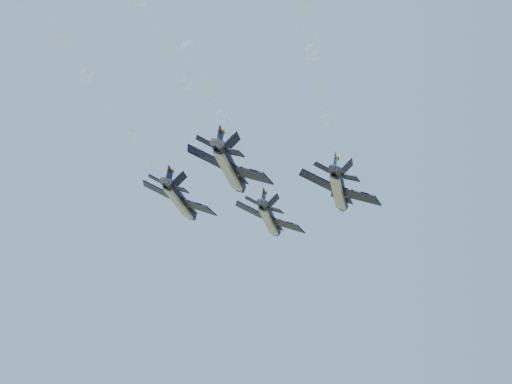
{
  "coord_description": "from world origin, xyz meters",
  "views": [
    {
      "loc": [
        -1.03,
        -92.72,
        69.94
      ],
      "look_at": [
        -0.89,
        2.26,
        100.02
      ],
      "focal_mm": 50.0,
      "sensor_mm": 36.0,
      "label": 1
    }
  ],
  "objects_px": {
    "jet_left": "(181,201)",
    "jet_right": "(340,191)",
    "jet_slot": "(231,169)",
    "jet_lead": "(270,220)"
  },
  "relations": [
    {
      "from": "jet_left",
      "to": "jet_right",
      "type": "xyz_separation_m",
      "value": [
        21.84,
        -4.85,
        0.0
      ]
    },
    {
      "from": "jet_lead",
      "to": "jet_left",
      "type": "height_order",
      "value": "same"
    },
    {
      "from": "jet_lead",
      "to": "jet_right",
      "type": "distance_m",
      "value": 17.23
    },
    {
      "from": "jet_right",
      "to": "jet_slot",
      "type": "xyz_separation_m",
      "value": [
        -14.36,
        -8.87,
        0.0
      ]
    },
    {
      "from": "jet_lead",
      "to": "jet_slot",
      "type": "relative_size",
      "value": 1.0
    },
    {
      "from": "jet_lead",
      "to": "jet_left",
      "type": "bearing_deg",
      "value": -130.73
    },
    {
      "from": "jet_right",
      "to": "jet_slot",
      "type": "height_order",
      "value": "same"
    },
    {
      "from": "jet_right",
      "to": "jet_slot",
      "type": "distance_m",
      "value": 16.88
    },
    {
      "from": "jet_left",
      "to": "jet_right",
      "type": "relative_size",
      "value": 1.0
    },
    {
      "from": "jet_left",
      "to": "jet_right",
      "type": "bearing_deg",
      "value": -0.73
    }
  ]
}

